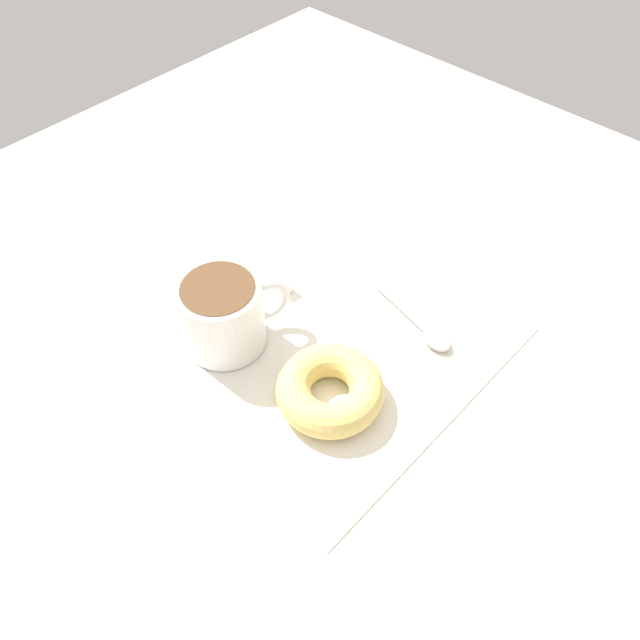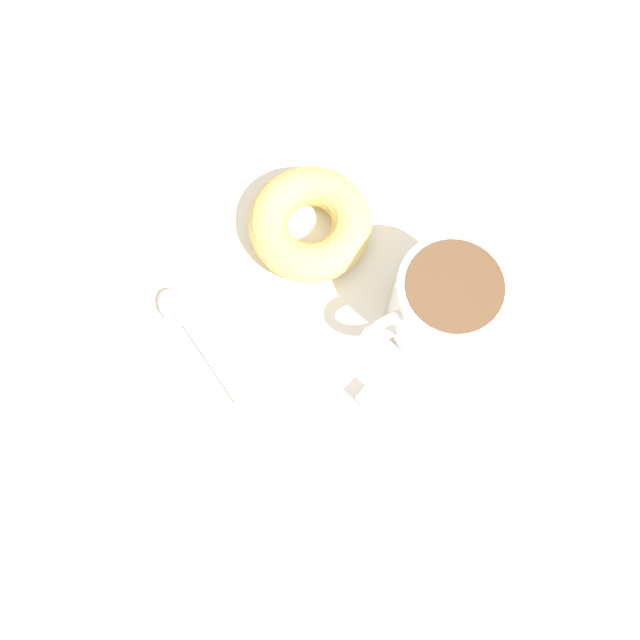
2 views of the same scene
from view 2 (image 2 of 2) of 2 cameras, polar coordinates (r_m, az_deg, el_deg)
ground_plane at (r=62.66cm, az=-0.96°, el=1.12°), size 120.00×120.00×2.00cm
napkin at (r=60.90cm, az=0.00°, el=-0.57°), size 34.48×34.48×0.30cm
coffee_cup at (r=57.84cm, az=9.91°, el=1.39°), size 11.44×8.73×8.10cm
donut at (r=62.15cm, az=-0.82°, el=7.70°), size 10.72×10.72×3.46cm
spoon at (r=61.60cm, az=-10.92°, el=-0.03°), size 3.80×11.82×0.90cm
sugar_cube at (r=58.72cm, az=3.91°, el=-6.22°), size 1.54×1.54×1.54cm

